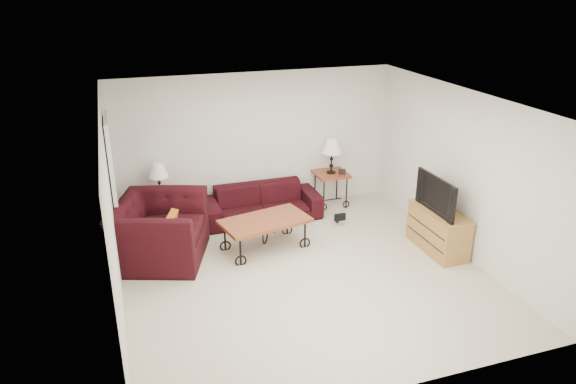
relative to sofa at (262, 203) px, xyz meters
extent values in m
plane|color=beige|center=(0.05, -2.02, -0.30)|extent=(5.00, 5.00, 0.00)
cube|color=white|center=(0.05, 0.48, 0.95)|extent=(5.00, 0.02, 2.50)
cube|color=white|center=(0.05, -4.52, 0.95)|extent=(5.00, 0.02, 2.50)
cube|color=white|center=(-2.45, -2.02, 0.95)|extent=(0.02, 5.00, 2.50)
cube|color=white|center=(2.55, -2.02, 0.95)|extent=(0.02, 5.00, 2.50)
plane|color=white|center=(0.05, -2.02, 2.20)|extent=(5.00, 5.00, 0.00)
cube|color=black|center=(-2.42, -0.37, 0.72)|extent=(0.08, 0.94, 2.04)
imported|color=black|center=(0.00, 0.00, 0.00)|extent=(2.04, 0.80, 0.60)
cube|color=brown|center=(-1.70, 0.18, -0.01)|extent=(0.59, 0.59, 0.57)
cube|color=brown|center=(1.38, 0.18, 0.02)|extent=(0.59, 0.59, 0.64)
cube|color=black|center=(-1.85, 0.03, 0.32)|extent=(0.11, 0.05, 0.10)
cube|color=black|center=(1.53, 0.03, 0.40)|extent=(0.13, 0.04, 0.11)
cube|color=brown|center=(-0.26, -1.11, -0.05)|extent=(1.46, 0.99, 0.50)
imported|color=black|center=(-1.83, -0.90, 0.16)|extent=(1.64, 1.75, 0.92)
cube|color=#B86D17|center=(-1.68, -0.95, 0.22)|extent=(0.24, 0.43, 0.42)
cube|color=#BE8146|center=(2.28, -1.99, 0.03)|extent=(0.46, 1.10, 0.66)
imported|color=black|center=(2.26, -1.99, 0.64)|extent=(0.13, 0.98, 0.57)
ellipsoid|color=black|center=(1.19, -0.60, -0.10)|extent=(0.37, 0.33, 0.39)
camera|label=1|loc=(-2.29, -8.32, 3.66)|focal=33.34mm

